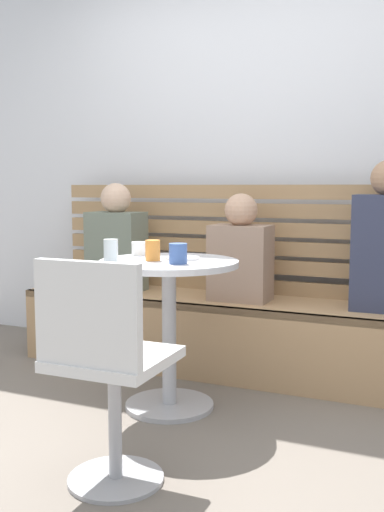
# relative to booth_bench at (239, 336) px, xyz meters

# --- Properties ---
(ground) EXTENTS (8.00, 8.00, 0.00)m
(ground) POSITION_rel_booth_bench_xyz_m (0.00, -1.20, -0.22)
(ground) COLOR #70665B
(back_wall) EXTENTS (5.20, 0.10, 2.90)m
(back_wall) POSITION_rel_booth_bench_xyz_m (0.00, 0.44, 1.23)
(back_wall) COLOR silver
(back_wall) RESTS_ON ground
(booth_bench) EXTENTS (2.70, 0.52, 0.44)m
(booth_bench) POSITION_rel_booth_bench_xyz_m (0.00, 0.00, 0.00)
(booth_bench) COLOR tan
(booth_bench) RESTS_ON ground
(booth_backrest) EXTENTS (2.65, 0.04, 0.67)m
(booth_backrest) POSITION_rel_booth_bench_xyz_m (0.00, 0.24, 0.56)
(booth_backrest) COLOR #A68157
(booth_backrest) RESTS_ON booth_bench
(cafe_table) EXTENTS (0.68, 0.68, 0.74)m
(cafe_table) POSITION_rel_booth_bench_xyz_m (-0.13, -0.67, 0.30)
(cafe_table) COLOR #ADADB2
(cafe_table) RESTS_ON ground
(white_chair) EXTENTS (0.41, 0.41, 0.85)m
(white_chair) POSITION_rel_booth_bench_xyz_m (0.02, -1.48, 0.24)
(white_chair) COLOR #ADADB2
(white_chair) RESTS_ON ground
(person_child_left) EXTENTS (0.34, 0.22, 0.62)m
(person_child_left) POSITION_rel_booth_bench_xyz_m (0.01, -0.02, 0.49)
(person_child_left) COLOR #9E7F6B
(person_child_left) RESTS_ON booth_bench
(person_child_middle) EXTENTS (0.34, 0.22, 0.68)m
(person_child_middle) POSITION_rel_booth_bench_xyz_m (-0.81, -0.03, 0.52)
(person_child_middle) COLOR slate
(person_child_middle) RESTS_ON booth_bench
(cup_mug_blue) EXTENTS (0.08, 0.08, 0.09)m
(cup_mug_blue) POSITION_rel_booth_bench_xyz_m (-0.03, -0.77, 0.57)
(cup_mug_blue) COLOR #3D5B9E
(cup_mug_blue) RESTS_ON cafe_table
(cup_water_clear) EXTENTS (0.07, 0.07, 0.11)m
(cup_water_clear) POSITION_rel_booth_bench_xyz_m (-0.34, -0.85, 0.57)
(cup_water_clear) COLOR white
(cup_water_clear) RESTS_ON cafe_table
(cup_ceramic_white) EXTENTS (0.08, 0.08, 0.07)m
(cup_ceramic_white) POSITION_rel_booth_bench_xyz_m (-0.36, -0.54, 0.55)
(cup_ceramic_white) COLOR white
(cup_ceramic_white) RESTS_ON cafe_table
(cup_tumbler_orange) EXTENTS (0.07, 0.07, 0.10)m
(cup_tumbler_orange) POSITION_rel_booth_bench_xyz_m (-0.19, -0.71, 0.57)
(cup_tumbler_orange) COLOR orange
(cup_tumbler_orange) RESTS_ON cafe_table
(plate_small) EXTENTS (0.17, 0.17, 0.01)m
(plate_small) POSITION_rel_booth_bench_xyz_m (-0.09, -0.61, 0.52)
(plate_small) COLOR white
(plate_small) RESTS_ON cafe_table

